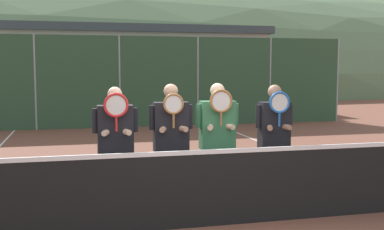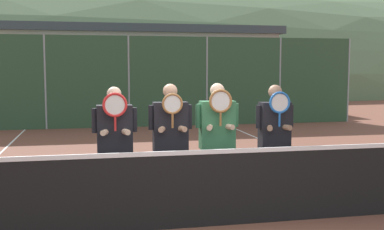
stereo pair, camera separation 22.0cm
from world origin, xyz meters
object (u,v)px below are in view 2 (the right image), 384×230
Objects in this scene: player_center_left at (170,137)px; car_left_of_center at (156,97)px; player_leftmost at (115,140)px; car_far_left at (12,99)px; player_rightmost at (275,136)px; player_center_right at (217,134)px; car_center at (284,94)px.

car_left_of_center is (1.43, 12.11, -0.19)m from player_center_left.
player_leftmost is 0.39× the size of car_far_left.
player_leftmost is 2.29m from player_rightmost.
player_leftmost is 12.59m from car_far_left.
player_rightmost is at bearing -66.08° from car_far_left.
player_rightmost reaches higher than car_left_of_center.
player_center_right is 0.84m from player_rightmost.
player_rightmost reaches higher than car_far_left.
car_far_left is at bearing 179.07° from car_left_of_center.
player_center_right is at bearing 2.25° from player_leftmost.
player_center_right reaches higher than player_leftmost.
car_left_of_center is (-0.09, 12.16, -0.18)m from player_rightmost.
player_leftmost is at bearing -75.53° from car_far_left.
car_left_of_center is (0.74, 12.05, -0.21)m from player_center_right.
car_far_left is at bearing -178.80° from car_center.
player_center_left is at bearing -96.72° from car_left_of_center.
player_center_left is 1.00× the size of player_center_right.
player_leftmost reaches higher than car_far_left.
player_leftmost is 0.37× the size of car_center.
car_center is (6.21, 12.36, -0.15)m from player_center_right.
player_rightmost is at bearing -7.40° from player_center_right.
car_center reaches higher than car_left_of_center.
car_center reaches higher than car_far_left.
player_center_right is 13.83m from car_center.
car_center reaches higher than player_leftmost.
car_far_left is 10.81m from car_center.
player_rightmost is at bearing -1.27° from player_leftmost.
car_left_of_center is (5.34, -0.09, -0.01)m from car_far_left.
car_center is (10.81, 0.23, 0.05)m from car_far_left.
player_rightmost is at bearing -1.72° from player_center_left.
car_far_left is (-3.15, 12.19, -0.17)m from player_leftmost.
car_center is (7.66, 12.42, -0.11)m from player_leftmost.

